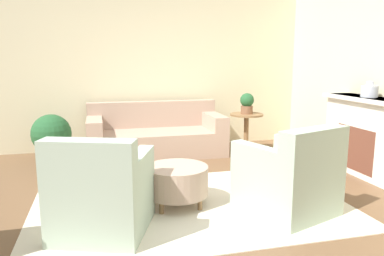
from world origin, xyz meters
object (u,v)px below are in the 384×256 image
(armchair_left, at_px, (102,195))
(potted_plant_on_side_table, at_px, (247,103))
(armchair_right, at_px, (290,179))
(vase_mantel_near, at_px, (369,91))
(ottoman_table, at_px, (177,180))
(potted_plant_floor, at_px, (51,135))
(side_table, at_px, (246,126))
(couch, at_px, (156,136))

(armchair_left, xyz_separation_m, potted_plant_on_side_table, (2.42, 2.51, 0.48))
(armchair_right, relative_size, vase_mantel_near, 4.86)
(ottoman_table, distance_m, potted_plant_floor, 2.64)
(side_table, distance_m, potted_plant_on_side_table, 0.39)
(armchair_right, xyz_separation_m, vase_mantel_near, (1.63, 0.92, 0.79))
(vase_mantel_near, distance_m, potted_plant_floor, 4.59)
(side_table, xyz_separation_m, potted_plant_floor, (-3.12, 0.14, -0.03))
(armchair_left, bearing_deg, vase_mantel_near, 14.82)
(couch, bearing_deg, side_table, -9.77)
(vase_mantel_near, bearing_deg, potted_plant_on_side_table, 123.99)
(vase_mantel_near, bearing_deg, couch, 144.35)
(couch, distance_m, side_table, 1.53)
(couch, bearing_deg, armchair_left, -108.33)
(ottoman_table, height_order, side_table, side_table)
(ottoman_table, relative_size, side_table, 1.02)
(armchair_right, bearing_deg, vase_mantel_near, 29.57)
(ottoman_table, distance_m, vase_mantel_near, 2.87)
(armchair_right, distance_m, vase_mantel_near, 2.03)
(armchair_left, distance_m, armchair_right, 1.86)
(armchair_right, relative_size, potted_plant_floor, 1.43)
(couch, height_order, armchair_right, armchair_right)
(ottoman_table, bearing_deg, couch, 86.76)
(armchair_left, bearing_deg, armchair_right, 0.00)
(armchair_left, relative_size, armchair_right, 1.00)
(ottoman_table, relative_size, potted_plant_on_side_table, 1.94)
(side_table, height_order, potted_plant_floor, potted_plant_floor)
(couch, height_order, ottoman_table, couch)
(armchair_left, distance_m, side_table, 3.49)
(couch, bearing_deg, potted_plant_floor, -175.79)
(couch, relative_size, side_table, 3.34)
(armchair_right, relative_size, ottoman_table, 1.58)
(side_table, distance_m, potted_plant_floor, 3.13)
(ottoman_table, distance_m, side_table, 2.62)
(armchair_right, bearing_deg, couch, 108.84)
(armchair_left, xyz_separation_m, potted_plant_floor, (-0.70, 2.65, 0.06))
(vase_mantel_near, bearing_deg, side_table, 123.99)
(side_table, height_order, vase_mantel_near, vase_mantel_near)
(side_table, height_order, potted_plant_on_side_table, potted_plant_on_side_table)
(ottoman_table, relative_size, potted_plant_floor, 0.91)
(vase_mantel_near, relative_size, potted_plant_on_side_table, 0.63)
(armchair_left, relative_size, potted_plant_on_side_table, 3.05)
(couch, relative_size, vase_mantel_near, 10.07)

